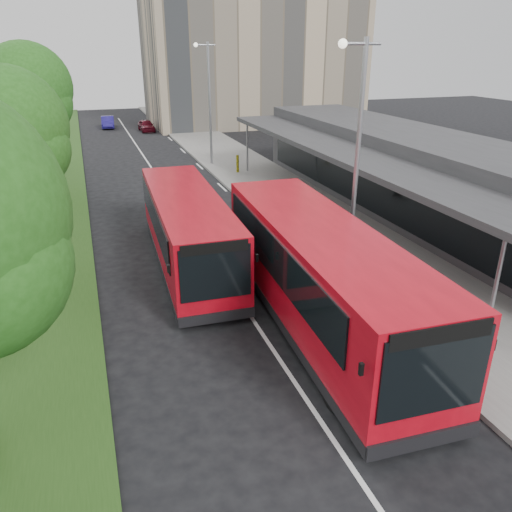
{
  "coord_description": "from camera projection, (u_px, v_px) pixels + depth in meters",
  "views": [
    {
      "loc": [
        -4.32,
        -12.46,
        7.89
      ],
      "look_at": [
        0.6,
        1.85,
        1.5
      ],
      "focal_mm": 35.0,
      "sensor_mm": 36.0,
      "label": 1
    }
  ],
  "objects": [
    {
      "name": "bus_main",
      "position": [
        320.0,
        277.0,
        14.66
      ],
      "size": [
        3.36,
        11.29,
        3.16
      ],
      "rotation": [
        0.0,
        0.0,
        -0.05
      ],
      "color": "red",
      "rests_on": "ground"
    },
    {
      "name": "tree_mid",
      "position": [
        8.0,
        135.0,
        19.16
      ],
      "size": [
        4.58,
        4.58,
        7.34
      ],
      "color": "#362215",
      "rests_on": "ground"
    },
    {
      "name": "lamp_post_near",
      "position": [
        356.0,
        151.0,
        16.36
      ],
      "size": [
        1.44,
        0.28,
        8.0
      ],
      "color": "#95969D",
      "rests_on": "pavement"
    },
    {
      "name": "pavement",
      "position": [
        244.0,
        169.0,
        34.41
      ],
      "size": [
        5.0,
        80.0,
        0.15
      ],
      "primitive_type": "cube",
      "color": "slate",
      "rests_on": "ground"
    },
    {
      "name": "grass_verge",
      "position": [
        42.0,
        185.0,
        30.52
      ],
      "size": [
        5.0,
        80.0,
        0.1
      ],
      "primitive_type": "cube",
      "color": "#234516",
      "rests_on": "ground"
    },
    {
      "name": "station_building",
      "position": [
        411.0,
        174.0,
        24.65
      ],
      "size": [
        7.7,
        26.0,
        4.0
      ],
      "color": "#303033",
      "rests_on": "ground"
    },
    {
      "name": "litter_bin",
      "position": [
        281.0,
        200.0,
        25.57
      ],
      "size": [
        0.67,
        0.67,
        0.92
      ],
      "primitive_type": "cylinder",
      "rotation": [
        0.0,
        0.0,
        -0.4
      ],
      "color": "#381F17",
      "rests_on": "pavement"
    },
    {
      "name": "ground",
      "position": [
        257.0,
        326.0,
        15.22
      ],
      "size": [
        120.0,
        120.0,
        0.0
      ],
      "primitive_type": "plane",
      "color": "black",
      "rests_on": "ground"
    },
    {
      "name": "bollard",
      "position": [
        238.0,
        164.0,
        32.91
      ],
      "size": [
        0.23,
        0.23,
        1.13
      ],
      "primitive_type": "cylinder",
      "rotation": [
        0.0,
        0.0,
        0.37
      ],
      "color": "yellow",
      "rests_on": "pavement"
    },
    {
      "name": "car_far",
      "position": [
        108.0,
        122.0,
        51.78
      ],
      "size": [
        1.46,
        3.62,
        1.17
      ],
      "primitive_type": "imported",
      "rotation": [
        0.0,
        0.0,
        -0.06
      ],
      "color": "navy",
      "rests_on": "ground"
    },
    {
      "name": "car_near",
      "position": [
        146.0,
        125.0,
        49.71
      ],
      "size": [
        1.51,
        3.39,
        1.13
      ],
      "primitive_type": "imported",
      "rotation": [
        0.0,
        0.0,
        0.05
      ],
      "color": "#500B17",
      "rests_on": "ground"
    },
    {
      "name": "tree_far",
      "position": [
        28.0,
        93.0,
        29.38
      ],
      "size": [
        5.13,
        5.13,
        8.24
      ],
      "color": "#362215",
      "rests_on": "ground"
    },
    {
      "name": "lamp_post_far",
      "position": [
        208.0,
        97.0,
        33.78
      ],
      "size": [
        1.44,
        0.28,
        8.0
      ],
      "color": "#95969D",
      "rests_on": "pavement"
    },
    {
      "name": "kerb_dashes",
      "position": [
        210.0,
        176.0,
        32.75
      ],
      "size": [
        0.12,
        56.0,
        0.01
      ],
      "color": "silver",
      "rests_on": "ground"
    },
    {
      "name": "office_block",
      "position": [
        252.0,
        34.0,
        52.5
      ],
      "size": [
        22.0,
        12.0,
        18.0
      ],
      "primitive_type": "cube",
      "color": "tan",
      "rests_on": "ground"
    },
    {
      "name": "lane_centre_line",
      "position": [
        171.0,
        196.0,
        28.28
      ],
      "size": [
        0.12,
        70.0,
        0.01
      ],
      "primitive_type": "cube",
      "color": "silver",
      "rests_on": "ground"
    },
    {
      "name": "bus_second",
      "position": [
        188.0,
        230.0,
        18.89
      ],
      "size": [
        2.92,
        10.02,
        2.81
      ],
      "rotation": [
        0.0,
        0.0,
        -0.04
      ],
      "color": "red",
      "rests_on": "ground"
    }
  ]
}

